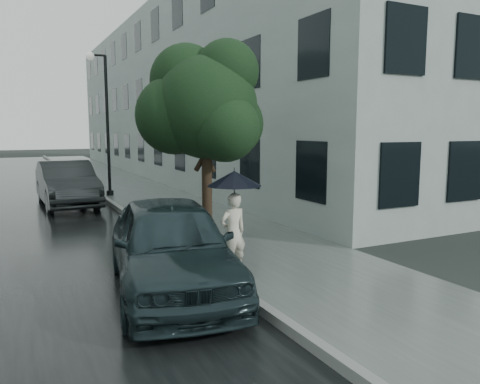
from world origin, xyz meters
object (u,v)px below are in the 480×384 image
car_near (171,245)px  car_far (67,184)px  lamp_post (103,115)px  pedestrian (233,232)px  street_tree (205,106)px

car_near → car_far: size_ratio=0.96×
lamp_post → car_near: size_ratio=1.24×
lamp_post → car_near: lamp_post is taller
pedestrian → car_far: 9.53m
street_tree → lamp_post: (-0.41, 9.49, 0.04)m
lamp_post → car_near: (-1.19, -11.90, -2.40)m
street_tree → lamp_post: 9.50m
car_near → car_far: 9.91m
pedestrian → car_near: size_ratio=0.33×
car_far → lamp_post: bearing=48.1°
pedestrian → lamp_post: lamp_post is taller
pedestrian → lamp_post: (-0.19, 11.34, 2.43)m
lamp_post → car_near: bearing=-88.5°
street_tree → car_far: street_tree is taller
car_near → lamp_post: bearing=93.7°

